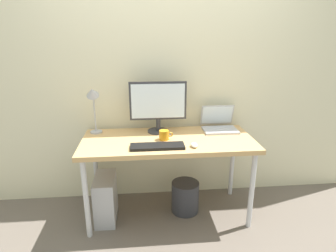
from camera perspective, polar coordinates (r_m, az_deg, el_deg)
The scene contains 11 objects.
ground_plane at distance 2.87m, azimuth 0.00°, elevation -16.84°, with size 6.00×6.00×0.00m, color #665B51.
back_wall at distance 2.76m, azimuth -0.78°, elevation 11.00°, with size 4.40×0.04×2.60m, color beige.
desk at distance 2.54m, azimuth 0.00°, elevation -3.99°, with size 1.51×0.66×0.75m.
monitor at distance 2.62m, azimuth -2.00°, elevation 4.41°, with size 0.52×0.20×0.47m.
laptop at distance 2.79m, azimuth 10.13°, elevation 0.48°, with size 0.32×0.29×0.22m.
desk_lamp at distance 2.64m, azimuth -14.77°, elevation 5.13°, with size 0.11×0.16×0.46m.
keyboard at distance 2.32m, azimuth -2.13°, elevation -4.08°, with size 0.44×0.14×0.02m, color black.
mouse at distance 2.34m, azimuth 5.24°, elevation -3.80°, with size 0.06×0.09×0.03m, color silver.
coffee_mug at distance 2.48m, azimuth -0.77°, elevation -1.81°, with size 0.12×0.09×0.08m.
computer_tower at distance 2.73m, azimuth -12.35°, elevation -13.94°, with size 0.18×0.36×0.42m, color #B2B2B7.
wastebasket at distance 2.81m, azimuth 3.44°, elevation -13.96°, with size 0.26×0.26×0.30m, color #333338.
Camera 1 is at (-0.22, -2.34, 1.64)m, focal length 30.49 mm.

